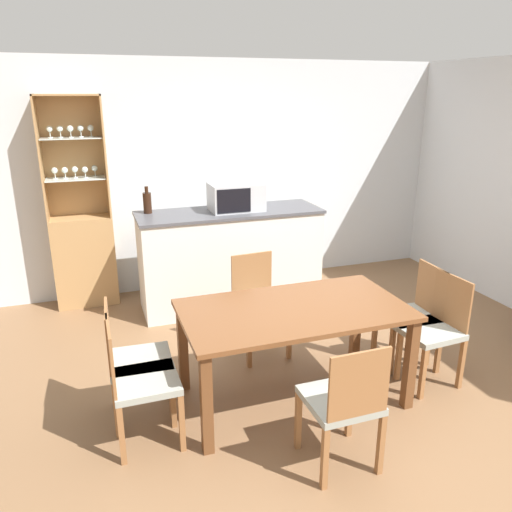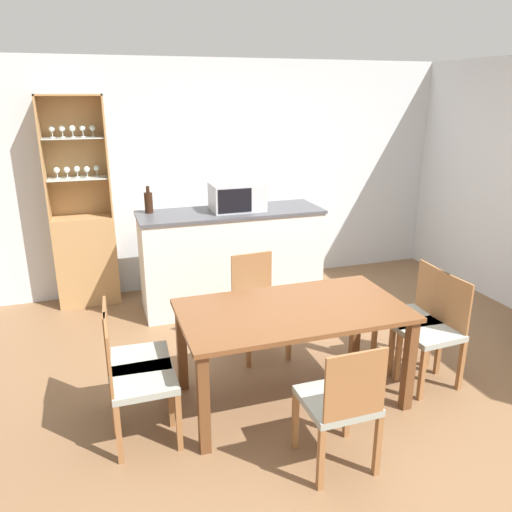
{
  "view_description": "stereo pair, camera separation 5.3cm",
  "coord_description": "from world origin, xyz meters",
  "px_view_note": "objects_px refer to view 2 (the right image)",
  "views": [
    {
      "loc": [
        -1.61,
        -2.93,
        2.2
      ],
      "look_at": [
        -0.27,
        0.98,
        0.84
      ],
      "focal_mm": 35.0,
      "sensor_mm": 36.0,
      "label": 1
    },
    {
      "loc": [
        -1.56,
        -2.95,
        2.2
      ],
      "look_at": [
        -0.27,
        0.98,
        0.84
      ],
      "focal_mm": 35.0,
      "sensor_mm": 36.0,
      "label": 2
    }
  ],
  "objects_px": {
    "dining_chair_head_far": "(258,304)",
    "dining_chair_side_left_far": "(133,360)",
    "display_cabinet": "(85,243)",
    "microwave": "(237,197)",
    "dining_chair_side_left_near": "(136,380)",
    "wine_bottle": "(149,202)",
    "dining_table": "(292,321)",
    "dining_chair_side_right_near": "(433,330)",
    "dining_chair_head_near": "(340,403)",
    "dining_chair_side_right_far": "(413,316)"
  },
  "relations": [
    {
      "from": "wine_bottle",
      "to": "dining_chair_side_left_far",
      "type": "bearing_deg",
      "value": -101.23
    },
    {
      "from": "dining_chair_side_right_near",
      "to": "wine_bottle",
      "type": "distance_m",
      "value": 2.93
    },
    {
      "from": "dining_chair_head_far",
      "to": "microwave",
      "type": "relative_size",
      "value": 1.61
    },
    {
      "from": "dining_chair_side_left_near",
      "to": "microwave",
      "type": "distance_m",
      "value": 2.45
    },
    {
      "from": "dining_chair_side_right_near",
      "to": "dining_chair_head_near",
      "type": "relative_size",
      "value": 1.0
    },
    {
      "from": "dining_chair_side_right_near",
      "to": "microwave",
      "type": "xyz_separation_m",
      "value": [
        -1.0,
        1.98,
        0.73
      ]
    },
    {
      "from": "dining_chair_head_near",
      "to": "microwave",
      "type": "xyz_separation_m",
      "value": [
        0.13,
        2.61,
        0.73
      ]
    },
    {
      "from": "display_cabinet",
      "to": "wine_bottle",
      "type": "height_order",
      "value": "display_cabinet"
    },
    {
      "from": "dining_chair_side_left_near",
      "to": "dining_chair_side_left_far",
      "type": "bearing_deg",
      "value": 179.73
    },
    {
      "from": "dining_chair_head_far",
      "to": "dining_chair_side_left_far",
      "type": "bearing_deg",
      "value": 24.77
    },
    {
      "from": "dining_chair_head_far",
      "to": "dining_chair_head_near",
      "type": "bearing_deg",
      "value": 85.72
    },
    {
      "from": "dining_chair_head_near",
      "to": "microwave",
      "type": "height_order",
      "value": "microwave"
    },
    {
      "from": "dining_table",
      "to": "dining_chair_head_far",
      "type": "distance_m",
      "value": 0.78
    },
    {
      "from": "dining_chair_head_far",
      "to": "dining_chair_side_right_far",
      "type": "xyz_separation_m",
      "value": [
        1.13,
        -0.63,
        0.0
      ]
    },
    {
      "from": "display_cabinet",
      "to": "dining_chair_side_left_far",
      "type": "height_order",
      "value": "display_cabinet"
    },
    {
      "from": "dining_chair_head_near",
      "to": "wine_bottle",
      "type": "bearing_deg",
      "value": 104.7
    },
    {
      "from": "dining_chair_head_far",
      "to": "microwave",
      "type": "xyz_separation_m",
      "value": [
        0.13,
        1.09,
        0.73
      ]
    },
    {
      "from": "wine_bottle",
      "to": "dining_chair_side_right_near",
      "type": "bearing_deg",
      "value": -48.73
    },
    {
      "from": "dining_table",
      "to": "dining_chair_side_left_near",
      "type": "xyz_separation_m",
      "value": [
        -1.12,
        -0.13,
        -0.19
      ]
    },
    {
      "from": "dining_chair_side_left_near",
      "to": "wine_bottle",
      "type": "bearing_deg",
      "value": 169.89
    },
    {
      "from": "dining_chair_head_far",
      "to": "display_cabinet",
      "type": "bearing_deg",
      "value": -53.58
    },
    {
      "from": "wine_bottle",
      "to": "dining_table",
      "type": "bearing_deg",
      "value": -69.47
    },
    {
      "from": "dining_chair_side_right_far",
      "to": "dining_chair_side_left_far",
      "type": "height_order",
      "value": "same"
    },
    {
      "from": "dining_chair_head_far",
      "to": "dining_table",
      "type": "bearing_deg",
      "value": 85.83
    },
    {
      "from": "dining_chair_side_left_far",
      "to": "microwave",
      "type": "relative_size",
      "value": 1.61
    },
    {
      "from": "dining_chair_side_right_far",
      "to": "wine_bottle",
      "type": "height_order",
      "value": "wine_bottle"
    },
    {
      "from": "dining_chair_side_left_far",
      "to": "wine_bottle",
      "type": "height_order",
      "value": "wine_bottle"
    },
    {
      "from": "dining_table",
      "to": "dining_chair_side_right_far",
      "type": "distance_m",
      "value": 1.15
    },
    {
      "from": "dining_chair_head_far",
      "to": "microwave",
      "type": "distance_m",
      "value": 1.31
    },
    {
      "from": "dining_chair_head_far",
      "to": "microwave",
      "type": "height_order",
      "value": "microwave"
    },
    {
      "from": "display_cabinet",
      "to": "microwave",
      "type": "height_order",
      "value": "display_cabinet"
    },
    {
      "from": "dining_chair_side_left_far",
      "to": "wine_bottle",
      "type": "xyz_separation_m",
      "value": [
        0.37,
        1.87,
        0.7
      ]
    },
    {
      "from": "dining_chair_head_near",
      "to": "dining_chair_side_left_near",
      "type": "bearing_deg",
      "value": 150.3
    },
    {
      "from": "dining_table",
      "to": "microwave",
      "type": "distance_m",
      "value": 1.93
    },
    {
      "from": "dining_table",
      "to": "dining_chair_side_left_far",
      "type": "xyz_separation_m",
      "value": [
        -1.12,
        0.13,
        -0.19
      ]
    },
    {
      "from": "dining_table",
      "to": "dining_chair_side_right_near",
      "type": "relative_size",
      "value": 1.86
    },
    {
      "from": "dining_chair_side_right_near",
      "to": "dining_chair_head_near",
      "type": "bearing_deg",
      "value": 115.52
    },
    {
      "from": "dining_table",
      "to": "dining_chair_head_near",
      "type": "height_order",
      "value": "dining_chair_head_near"
    },
    {
      "from": "dining_chair_head_far",
      "to": "dining_chair_side_left_far",
      "type": "distance_m",
      "value": 1.28
    },
    {
      "from": "dining_chair_side_left_far",
      "to": "microwave",
      "type": "xyz_separation_m",
      "value": [
        1.25,
        1.71,
        0.73
      ]
    },
    {
      "from": "dining_chair_side_left_near",
      "to": "dining_chair_side_right_far",
      "type": "distance_m",
      "value": 2.26
    },
    {
      "from": "microwave",
      "to": "dining_chair_side_right_near",
      "type": "bearing_deg",
      "value": -63.26
    },
    {
      "from": "display_cabinet",
      "to": "dining_table",
      "type": "bearing_deg",
      "value": -59.46
    },
    {
      "from": "dining_chair_side_right_far",
      "to": "dining_chair_side_left_far",
      "type": "xyz_separation_m",
      "value": [
        -2.25,
        0.0,
        0.0
      ]
    },
    {
      "from": "dining_chair_side_right_near",
      "to": "microwave",
      "type": "bearing_deg",
      "value": 22.92
    },
    {
      "from": "display_cabinet",
      "to": "dining_table",
      "type": "height_order",
      "value": "display_cabinet"
    },
    {
      "from": "dining_chair_head_far",
      "to": "dining_chair_side_left_near",
      "type": "height_order",
      "value": "same"
    },
    {
      "from": "dining_chair_head_far",
      "to": "dining_chair_side_left_far",
      "type": "height_order",
      "value": "same"
    },
    {
      "from": "dining_chair_side_right_far",
      "to": "dining_chair_side_right_near",
      "type": "xyz_separation_m",
      "value": [
        -0.0,
        -0.26,
        0.0
      ]
    },
    {
      "from": "display_cabinet",
      "to": "dining_chair_side_left_near",
      "type": "relative_size",
      "value": 2.52
    }
  ]
}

